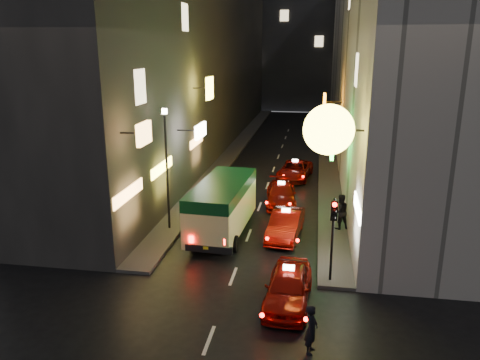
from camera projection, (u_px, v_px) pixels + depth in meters
The scene contains 14 objects.
building_left at pixel (196, 50), 42.60m from camera, with size 7.51×52.00×18.00m.
building_right at pixel (377, 50), 40.09m from camera, with size 8.34×52.00×18.00m.
building_far at pixel (299, 35), 71.16m from camera, with size 30.00×10.00×22.00m, color #333438.
sidewalk_left at pixel (236, 147), 44.47m from camera, with size 1.50×52.00×0.15m, color #44413F.
sidewalk_right at pixel (327, 150), 43.14m from camera, with size 1.50×52.00×0.15m, color #44413F.
minibus at pixel (222, 202), 23.61m from camera, with size 2.61×6.53×2.76m.
taxi_near at pixel (288, 284), 17.37m from camera, with size 2.32×5.16×1.78m.
taxi_second at pixel (286, 222), 23.48m from camera, with size 2.49×5.11×1.74m.
taxi_third at pixel (281, 192), 28.44m from camera, with size 2.31×4.81×1.65m.
taxi_far at pixel (295, 169), 33.95m from camera, with size 2.52×4.88×1.65m.
pedestrian_crossing at pixel (311, 326), 14.53m from camera, with size 0.61×0.39×1.86m, color black.
pedestrian_sidewalk at pixel (340, 209), 24.12m from camera, with size 0.79×0.50×2.11m, color black.
traffic_light at pixel (333, 222), 18.25m from camera, with size 0.26×0.43×3.50m.
lamp_post at pixel (167, 161), 23.54m from camera, with size 0.28×0.28×6.22m.
Camera 1 is at (3.17, -8.98, 9.30)m, focal length 35.00 mm.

